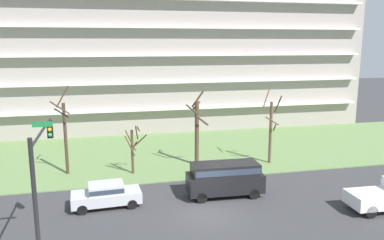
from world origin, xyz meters
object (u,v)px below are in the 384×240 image
(sedan_silver_near_left, at_px, (106,194))
(traffic_signal_mast, at_px, (42,176))
(van_black_center_right, at_px, (225,177))
(tree_center, at_px, (197,130))
(tree_far_left, at_px, (65,134))
(tree_left, at_px, (133,148))
(tree_right, at_px, (271,129))

(sedan_silver_near_left, bearing_deg, traffic_signal_mast, 66.40)
(van_black_center_right, distance_m, traffic_signal_mast, 13.31)
(tree_center, height_order, van_black_center_right, tree_center)
(tree_far_left, xyz_separation_m, traffic_signal_mast, (0.31, -14.26, 1.44))
(tree_center, relative_size, traffic_signal_mast, 0.94)
(tree_far_left, relative_size, traffic_signal_mast, 1.03)
(tree_far_left, relative_size, sedan_silver_near_left, 1.59)
(tree_far_left, xyz_separation_m, tree_left, (5.25, -1.09, -1.13))
(tree_far_left, xyz_separation_m, sedan_silver_near_left, (3.00, -7.10, -2.46))
(traffic_signal_mast, bearing_deg, tree_left, 69.46)
(tree_far_left, bearing_deg, sedan_silver_near_left, -67.13)
(tree_center, relative_size, tree_right, 0.99)
(van_black_center_right, height_order, traffic_signal_mast, traffic_signal_mast)
(tree_right, distance_m, sedan_silver_near_left, 15.59)
(tree_right, bearing_deg, sedan_silver_near_left, -156.47)
(tree_far_left, xyz_separation_m, tree_center, (10.74, -0.10, -0.15))
(tree_center, xyz_separation_m, van_black_center_right, (0.28, -7.01, -1.79))
(tree_right, xyz_separation_m, sedan_silver_near_left, (-14.14, -6.16, -2.26))
(tree_right, bearing_deg, traffic_signal_mast, -141.64)
(tree_left, height_order, sedan_silver_near_left, tree_left)
(tree_right, relative_size, sedan_silver_near_left, 1.47)
(tree_far_left, bearing_deg, traffic_signal_mast, -88.74)
(tree_left, xyz_separation_m, sedan_silver_near_left, (-2.25, -6.01, -1.33))
(tree_center, distance_m, van_black_center_right, 7.24)
(tree_center, relative_size, van_black_center_right, 1.23)
(tree_left, xyz_separation_m, tree_center, (5.49, 0.99, 0.98))
(tree_left, bearing_deg, tree_far_left, 168.27)
(tree_center, bearing_deg, van_black_center_right, -87.69)
(tree_right, distance_m, traffic_signal_mast, 21.52)
(tree_far_left, distance_m, tree_center, 10.74)
(tree_left, xyz_separation_m, tree_right, (11.89, 0.15, 0.93))
(van_black_center_right, relative_size, traffic_signal_mast, 0.76)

